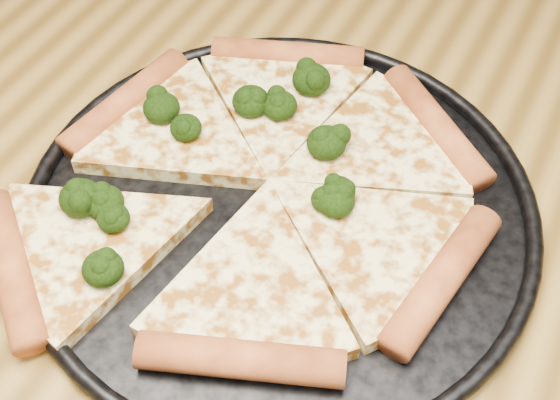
% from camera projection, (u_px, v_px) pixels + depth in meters
% --- Properties ---
extents(dining_table, '(1.20, 0.90, 0.75)m').
position_uv_depth(dining_table, '(358.00, 273.00, 0.66)').
color(dining_table, olive).
rests_on(dining_table, ground).
extents(pizza_pan, '(0.40, 0.40, 0.02)m').
position_uv_depth(pizza_pan, '(280.00, 206.00, 0.58)').
color(pizza_pan, black).
rests_on(pizza_pan, dining_table).
extents(pizza, '(0.37, 0.39, 0.03)m').
position_uv_depth(pizza, '(259.00, 185.00, 0.59)').
color(pizza, '#FEEF9B').
rests_on(pizza, pizza_pan).
extents(broccoli_florets, '(0.20, 0.28, 0.03)m').
position_uv_depth(broccoli_florets, '(226.00, 154.00, 0.59)').
color(broccoli_florets, black).
rests_on(broccoli_florets, pizza).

